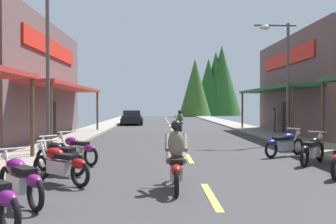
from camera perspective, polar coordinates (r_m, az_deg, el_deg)
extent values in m
cube|color=#38383A|center=(24.58, 1.08, -3.50)|extent=(9.64, 80.59, 0.10)
cube|color=gray|center=(25.03, -12.70, -3.19)|extent=(2.27, 80.59, 0.12)
cube|color=gray|center=(25.55, 14.57, -3.12)|extent=(2.27, 80.59, 0.12)
cube|color=#E0C64C|center=(8.09, 6.52, -12.55)|extent=(0.16, 2.40, 0.01)
cube|color=#E0C64C|center=(13.53, 3.21, -7.02)|extent=(0.16, 2.40, 0.01)
cube|color=#E0C64C|center=(18.54, 1.92, -4.82)|extent=(0.16, 2.40, 0.01)
cube|color=#E0C64C|center=(23.65, 1.18, -3.55)|extent=(0.16, 2.40, 0.01)
cube|color=#E0C64C|center=(29.41, 0.65, -2.64)|extent=(0.16, 2.40, 0.01)
cube|color=#E0C64C|center=(34.85, 0.32, -2.06)|extent=(0.16, 2.40, 0.01)
cube|color=#E0C64C|center=(40.97, 0.04, -1.59)|extent=(0.16, 2.40, 0.01)
cube|color=#E0C64C|center=(46.15, -0.13, -1.29)|extent=(0.16, 2.40, 0.01)
cube|color=#E0C64C|center=(51.74, -0.28, -1.04)|extent=(0.16, 2.40, 0.01)
cube|color=#E0C64C|center=(57.11, -0.39, -0.84)|extent=(0.16, 2.40, 0.01)
cylinder|color=brown|center=(13.94, -19.87, -1.05)|extent=(0.14, 0.14, 2.82)
cube|color=#B72D28|center=(22.01, -14.90, 3.61)|extent=(1.80, 12.14, 0.16)
cylinder|color=brown|center=(16.14, -17.29, -0.75)|extent=(0.14, 0.14, 2.82)
cylinder|color=brown|center=(27.62, -10.65, 0.02)|extent=(0.14, 0.14, 2.82)
cube|color=red|center=(22.43, -17.05, 9.17)|extent=(0.10, 9.44, 0.90)
cube|color=black|center=(22.22, -17.04, -1.19)|extent=(0.08, 1.10, 2.10)
cylinder|color=brown|center=(16.30, 22.37, -0.77)|extent=(0.14, 0.14, 2.82)
cube|color=#236033|center=(24.92, 15.55, 3.31)|extent=(1.80, 11.38, 0.16)
cylinder|color=brown|center=(19.48, 18.30, -0.45)|extent=(0.14, 0.14, 2.82)
cylinder|color=brown|center=(30.04, 11.19, 0.10)|extent=(0.14, 0.14, 2.82)
cube|color=red|center=(25.34, 17.41, 7.74)|extent=(0.10, 8.85, 0.90)
cube|color=black|center=(25.18, 17.40, -0.93)|extent=(0.08, 1.10, 2.10)
cylinder|color=#474C51|center=(14.84, -17.75, 7.01)|extent=(0.14, 0.14, 6.92)
cylinder|color=#474C51|center=(19.30, 17.67, 4.09)|extent=(0.14, 0.14, 5.89)
cylinder|color=#474C51|center=(19.47, 15.94, 12.52)|extent=(2.05, 0.10, 0.10)
ellipsoid|color=silver|center=(19.30, 14.42, 12.32)|extent=(0.50, 0.30, 0.24)
torus|color=black|center=(10.47, 24.11, -7.76)|extent=(0.51, 0.53, 0.64)
torus|color=black|center=(13.72, 22.01, -5.66)|extent=(0.49, 0.55, 0.64)
torus|color=black|center=(12.31, 19.96, -6.42)|extent=(0.49, 0.55, 0.64)
cube|color=silver|center=(13.00, 21.04, -5.67)|extent=(0.67, 0.71, 0.32)
ellipsoid|color=black|center=(13.16, 21.32, -4.19)|extent=(0.61, 0.63, 0.28)
cube|color=black|center=(12.74, 20.71, -4.54)|extent=(0.60, 0.64, 0.12)
ellipsoid|color=black|center=(12.33, 20.05, -5.33)|extent=(0.47, 0.49, 0.24)
cylinder|color=silver|center=(13.57, 21.86, -4.34)|extent=(0.29, 0.32, 0.71)
cylinder|color=silver|center=(13.42, 21.72, -2.81)|extent=(0.48, 0.42, 0.04)
sphere|color=white|center=(13.70, 22.06, -3.44)|extent=(0.16, 0.16, 0.16)
torus|color=black|center=(15.20, 19.05, -4.99)|extent=(0.59, 0.43, 0.64)
torus|color=black|center=(14.04, 15.35, -5.47)|extent=(0.59, 0.43, 0.64)
cube|color=silver|center=(14.60, 17.28, -4.91)|extent=(0.74, 0.61, 0.32)
ellipsoid|color=navy|center=(14.73, 17.77, -3.61)|extent=(0.64, 0.57, 0.28)
cube|color=black|center=(14.38, 16.66, -3.88)|extent=(0.66, 0.56, 0.12)
ellipsoid|color=navy|center=(14.05, 15.49, -4.52)|extent=(0.50, 0.44, 0.24)
cylinder|color=silver|center=(15.07, 18.76, -3.78)|extent=(0.35, 0.25, 0.71)
cylinder|color=silver|center=(14.94, 18.49, -2.40)|extent=(0.36, 0.53, 0.04)
sphere|color=white|center=(15.18, 19.13, -2.99)|extent=(0.16, 0.16, 0.16)
torus|color=black|center=(6.08, -22.90, -14.18)|extent=(0.53, 0.51, 0.64)
ellipsoid|color=#721972|center=(6.07, -23.12, -11.97)|extent=(0.48, 0.48, 0.24)
torus|color=black|center=(8.64, -23.32, -9.63)|extent=(0.49, 0.55, 0.64)
torus|color=black|center=(7.26, -19.43, -11.64)|extent=(0.49, 0.55, 0.64)
cube|color=silver|center=(7.93, -21.56, -9.99)|extent=(0.67, 0.71, 0.32)
ellipsoid|color=#721972|center=(8.06, -22.08, -7.50)|extent=(0.61, 0.63, 0.28)
cube|color=black|center=(7.65, -20.91, -8.26)|extent=(0.60, 0.64, 0.12)
ellipsoid|color=#721972|center=(7.26, -19.60, -9.79)|extent=(0.47, 0.49, 0.24)
cylinder|color=silver|center=(8.46, -23.05, -7.58)|extent=(0.29, 0.32, 0.71)
cylinder|color=silver|center=(8.30, -22.80, -5.17)|extent=(0.48, 0.42, 0.04)
sphere|color=white|center=(8.58, -23.41, -6.11)|extent=(0.16, 0.16, 0.16)
torus|color=black|center=(10.20, -18.62, -7.95)|extent=(0.56, 0.48, 0.64)
torus|color=black|center=(9.02, -13.17, -9.11)|extent=(0.56, 0.48, 0.64)
cube|color=silver|center=(9.58, -16.07, -8.04)|extent=(0.72, 0.66, 0.32)
ellipsoid|color=#A51414|center=(9.70, -16.79, -6.02)|extent=(0.64, 0.60, 0.28)
cube|color=black|center=(9.35, -15.15, -6.53)|extent=(0.64, 0.59, 0.12)
ellipsoid|color=#A51414|center=(9.02, -13.38, -7.63)|extent=(0.49, 0.46, 0.24)
cylinder|color=silver|center=(10.05, -18.21, -6.19)|extent=(0.33, 0.28, 0.71)
cylinder|color=silver|center=(9.91, -17.83, -4.13)|extent=(0.41, 0.49, 0.04)
sphere|color=white|center=(10.15, -18.74, -4.98)|extent=(0.16, 0.16, 0.16)
torus|color=black|center=(11.62, -18.39, -6.85)|extent=(0.57, 0.47, 0.64)
torus|color=black|center=(10.44, -13.61, -7.72)|extent=(0.57, 0.47, 0.64)
cube|color=silver|center=(11.01, -16.13, -6.86)|extent=(0.72, 0.65, 0.32)
ellipsoid|color=black|center=(11.12, -16.77, -5.12)|extent=(0.64, 0.60, 0.28)
cube|color=black|center=(10.77, -15.33, -5.52)|extent=(0.65, 0.59, 0.12)
ellipsoid|color=black|center=(10.44, -13.79, -6.44)|extent=(0.49, 0.46, 0.24)
cylinder|color=silver|center=(11.47, -18.02, -5.29)|extent=(0.33, 0.28, 0.71)
cylinder|color=silver|center=(11.34, -17.68, -3.48)|extent=(0.40, 0.50, 0.04)
sphere|color=white|center=(11.58, -18.49, -4.24)|extent=(0.16, 0.16, 0.16)
torus|color=black|center=(13.20, -15.85, -5.89)|extent=(0.56, 0.49, 0.64)
torus|color=black|center=(12.03, -11.62, -6.55)|extent=(0.56, 0.49, 0.64)
cube|color=silver|center=(12.60, -13.84, -5.85)|extent=(0.72, 0.66, 0.32)
ellipsoid|color=#721972|center=(12.72, -14.40, -4.33)|extent=(0.64, 0.60, 0.28)
cube|color=black|center=(12.37, -13.13, -4.66)|extent=(0.64, 0.60, 0.12)
ellipsoid|color=#721972|center=(12.04, -11.78, -5.44)|extent=(0.49, 0.47, 0.24)
cylinder|color=silver|center=(13.06, -15.52, -4.50)|extent=(0.32, 0.28, 0.71)
cylinder|color=silver|center=(12.93, -15.22, -2.91)|extent=(0.41, 0.49, 0.04)
sphere|color=white|center=(13.17, -15.94, -3.59)|extent=(0.16, 0.16, 0.16)
torus|color=black|center=(9.41, 1.22, -8.66)|extent=(0.13, 0.64, 0.64)
torus|color=black|center=(7.94, 1.31, -10.49)|extent=(0.13, 0.64, 0.64)
cube|color=silver|center=(8.66, 1.26, -8.97)|extent=(0.31, 0.71, 0.32)
ellipsoid|color=#A51414|center=(8.81, 1.25, -6.70)|extent=(0.34, 0.57, 0.28)
cube|color=black|center=(8.37, 1.27, -7.38)|extent=(0.30, 0.61, 0.12)
ellipsoid|color=#A51414|center=(7.94, 1.30, -8.79)|extent=(0.26, 0.45, 0.24)
cylinder|color=silver|center=(9.23, 1.23, -6.77)|extent=(0.07, 0.37, 0.71)
cylinder|color=silver|center=(9.07, 1.23, -4.56)|extent=(0.60, 0.06, 0.04)
sphere|color=white|center=(9.37, 1.22, -5.43)|extent=(0.16, 0.16, 0.16)
ellipsoid|color=#726659|center=(8.42, 1.27, -4.79)|extent=(0.39, 0.39, 0.64)
sphere|color=black|center=(8.44, 1.27, -2.06)|extent=(0.24, 0.24, 0.24)
cylinder|color=#726659|center=(8.63, 0.19, -6.99)|extent=(0.16, 0.43, 0.24)
cylinder|color=#726659|center=(8.72, -0.12, -4.59)|extent=(0.12, 0.51, 0.40)
cylinder|color=#726659|center=(8.63, 2.33, -6.99)|extent=(0.16, 0.43, 0.24)
cylinder|color=#726659|center=(8.72, 2.62, -4.59)|extent=(0.12, 0.51, 0.40)
torus|color=black|center=(26.43, 1.61, -2.38)|extent=(0.12, 0.64, 0.64)
torus|color=black|center=(24.94, 1.92, -2.58)|extent=(0.12, 0.64, 0.64)
cube|color=silver|center=(25.68, 1.76, -2.30)|extent=(0.31, 0.71, 0.32)
ellipsoid|color=#721972|center=(25.86, 1.72, -1.57)|extent=(0.34, 0.57, 0.28)
cube|color=black|center=(25.42, 1.82, -1.70)|extent=(0.30, 0.61, 0.12)
ellipsoid|color=#721972|center=(24.98, 1.91, -2.05)|extent=(0.26, 0.45, 0.24)
cylinder|color=silver|center=(26.29, 1.64, -1.68)|extent=(0.07, 0.37, 0.71)
cylinder|color=silver|center=(26.15, 1.66, -0.88)|extent=(0.60, 0.06, 0.04)
sphere|color=white|center=(26.44, 1.61, -1.23)|extent=(0.16, 0.16, 0.16)
ellipsoid|color=#3F593F|center=(25.50, 1.79, -0.86)|extent=(0.39, 0.39, 0.64)
sphere|color=black|center=(25.54, 1.78, 0.04)|extent=(0.24, 0.24, 0.24)
cylinder|color=#3F593F|center=(25.67, 1.40, -1.63)|extent=(0.16, 0.43, 0.24)
cylinder|color=#3F593F|center=(25.78, 1.27, -0.84)|extent=(0.12, 0.51, 0.40)
cylinder|color=#3F593F|center=(25.70, 2.11, -1.63)|extent=(0.16, 0.43, 0.24)
cylinder|color=#3F593F|center=(25.82, 2.19, -0.84)|extent=(0.12, 0.51, 0.40)
cylinder|color=#3F593F|center=(26.17, 15.78, -2.19)|extent=(0.14, 0.14, 0.88)
cylinder|color=#3F593F|center=(26.35, 15.72, -2.17)|extent=(0.14, 0.14, 0.88)
ellipsoid|color=#726659|center=(26.23, 15.76, -0.54)|extent=(0.32, 0.40, 0.62)
cylinder|color=#726659|center=(25.99, 15.83, -0.49)|extent=(0.09, 0.09, 0.59)
cylinder|color=#726659|center=(26.46, 15.69, -0.46)|extent=(0.09, 0.09, 0.59)
sphere|color=#8C664C|center=(26.22, 15.76, 0.42)|extent=(0.24, 0.24, 0.24)
cube|color=black|center=(36.57, -5.45, -1.06)|extent=(1.93, 4.35, 0.70)
cube|color=#262D38|center=(36.40, -5.46, -0.21)|extent=(1.67, 2.25, 0.60)
cylinder|color=black|center=(38.07, -6.75, -1.31)|extent=(0.24, 0.67, 0.66)
cylinder|color=black|center=(38.00, -3.98, -1.31)|extent=(0.24, 0.67, 0.66)
cylinder|color=black|center=(35.17, -7.04, -1.51)|extent=(0.24, 0.67, 0.66)
cylinder|color=black|center=(35.10, -4.04, -1.51)|extent=(0.24, 0.67, 0.66)
cone|color=#2A6023|center=(67.55, 7.59, 2.87)|extent=(4.53, 4.53, 8.09)
cone|color=#2A5923|center=(68.91, 8.14, 4.74)|extent=(7.09, 7.09, 12.66)
cone|color=#235923|center=(68.61, 7.26, 4.29)|extent=(6.47, 6.47, 11.55)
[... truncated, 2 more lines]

